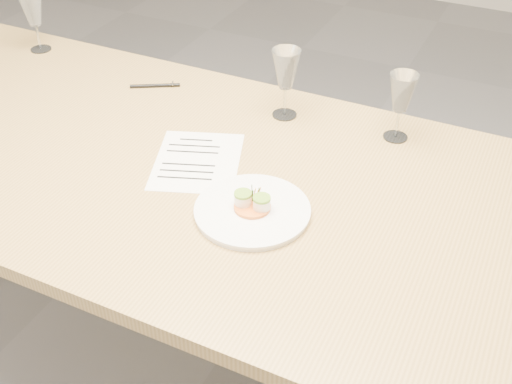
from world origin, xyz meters
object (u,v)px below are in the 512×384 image
at_px(ballpoint_pen, 155,86).
at_px(wine_glass_2, 402,94).
at_px(recipe_sheet, 197,161).
at_px(wine_glass_1, 286,71).
at_px(dinner_plate, 252,210).
at_px(wine_glass_0, 33,10).
at_px(dining_table, 211,192).

distance_m(ballpoint_pen, wine_glass_2, 0.77).
bearing_deg(recipe_sheet, wine_glass_1, 50.10).
bearing_deg(wine_glass_1, recipe_sheet, -109.41).
bearing_deg(dinner_plate, wine_glass_0, 155.06).
height_order(wine_glass_0, wine_glass_1, wine_glass_1).
bearing_deg(ballpoint_pen, wine_glass_2, -26.80).
distance_m(recipe_sheet, wine_glass_1, 0.37).
height_order(ballpoint_pen, wine_glass_1, wine_glass_1).
relative_size(dinner_plate, wine_glass_0, 1.36).
relative_size(dinner_plate, recipe_sheet, 0.81).
relative_size(recipe_sheet, wine_glass_1, 1.66).
distance_m(dining_table, wine_glass_0, 0.99).
xyz_separation_m(recipe_sheet, ballpoint_pen, (-0.32, 0.30, 0.00)).
bearing_deg(ballpoint_pen, wine_glass_1, -27.50).
xyz_separation_m(dining_table, dinner_plate, (0.17, -0.11, 0.08)).
height_order(dinner_plate, wine_glass_2, wine_glass_2).
bearing_deg(recipe_sheet, dinner_plate, -50.89).
bearing_deg(recipe_sheet, wine_glass_2, 17.32).
distance_m(dining_table, wine_glass_2, 0.57).
distance_m(dinner_plate, wine_glass_1, 0.48).
relative_size(ballpoint_pen, wine_glass_2, 0.73).
bearing_deg(wine_glass_2, dinner_plate, -114.06).
xyz_separation_m(dinner_plate, wine_glass_1, (-0.11, 0.45, 0.13)).
relative_size(dining_table, wine_glass_1, 11.73).
bearing_deg(dining_table, dinner_plate, -31.70).
relative_size(dinner_plate, wine_glass_1, 1.35).
relative_size(dinner_plate, ballpoint_pen, 1.95).
bearing_deg(wine_glass_1, dining_table, -99.75).
xyz_separation_m(wine_glass_1, wine_glass_2, (0.33, 0.02, -0.01)).
relative_size(ballpoint_pen, wine_glass_0, 0.70).
xyz_separation_m(ballpoint_pen, wine_glass_0, (-0.51, 0.06, 0.14)).
bearing_deg(dinner_plate, wine_glass_2, 65.94).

